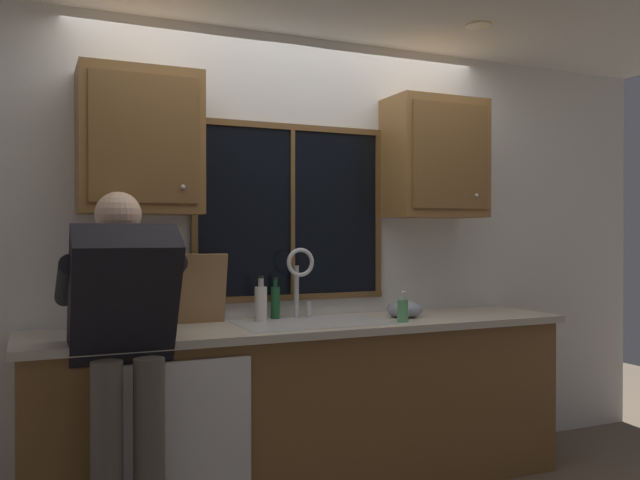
% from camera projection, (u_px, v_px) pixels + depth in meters
% --- Properties ---
extents(back_wall, '(5.30, 0.12, 2.55)m').
position_uv_depth(back_wall, '(288.00, 255.00, 3.88)').
color(back_wall, silver).
rests_on(back_wall, floor).
extents(ceiling_downlight_right, '(0.14, 0.14, 0.01)m').
position_uv_depth(ceiling_downlight_right, '(479.00, 26.00, 3.61)').
color(ceiling_downlight_right, '#FFEAB2').
extents(window_glass, '(1.10, 0.02, 0.95)m').
position_uv_depth(window_glass, '(291.00, 212.00, 3.81)').
color(window_glass, black).
extents(window_frame_top, '(1.17, 0.02, 0.04)m').
position_uv_depth(window_frame_top, '(292.00, 127.00, 3.80)').
color(window_frame_top, brown).
extents(window_frame_bottom, '(1.17, 0.02, 0.04)m').
position_uv_depth(window_frame_bottom, '(292.00, 297.00, 3.81)').
color(window_frame_bottom, brown).
extents(window_frame_left, '(0.03, 0.02, 0.95)m').
position_uv_depth(window_frame_left, '(194.00, 211.00, 3.57)').
color(window_frame_left, brown).
extents(window_frame_right, '(0.03, 0.02, 0.95)m').
position_uv_depth(window_frame_right, '(378.00, 213.00, 4.03)').
color(window_frame_right, brown).
extents(window_mullion_center, '(0.02, 0.02, 0.95)m').
position_uv_depth(window_mullion_center, '(292.00, 212.00, 3.80)').
color(window_mullion_center, brown).
extents(lower_cabinet_run, '(2.90, 0.58, 0.88)m').
position_uv_depth(lower_cabinet_run, '(311.00, 411.00, 3.56)').
color(lower_cabinet_run, brown).
rests_on(lower_cabinet_run, floor).
extents(countertop, '(2.96, 0.62, 0.04)m').
position_uv_depth(countertop, '(312.00, 327.00, 3.54)').
color(countertop, beige).
rests_on(countertop, lower_cabinet_run).
extents(dishwasher_front, '(0.60, 0.02, 0.74)m').
position_uv_depth(dishwasher_front, '(187.00, 442.00, 2.97)').
color(dishwasher_front, white).
extents(upper_cabinet_left, '(0.60, 0.36, 0.72)m').
position_uv_depth(upper_cabinet_left, '(140.00, 142.00, 3.30)').
color(upper_cabinet_left, olive).
extents(upper_cabinet_right, '(0.60, 0.36, 0.72)m').
position_uv_depth(upper_cabinet_right, '(435.00, 159.00, 4.01)').
color(upper_cabinet_right, olive).
extents(sink, '(0.80, 0.46, 0.21)m').
position_uv_depth(sink, '(311.00, 341.00, 3.55)').
color(sink, '#B7B7BC').
rests_on(sink, lower_cabinet_run).
extents(faucet, '(0.18, 0.09, 0.40)m').
position_uv_depth(faucet, '(300.00, 274.00, 3.71)').
color(faucet, silver).
rests_on(faucet, countertop).
extents(person_standing, '(0.53, 0.67, 1.59)m').
position_uv_depth(person_standing, '(124.00, 333.00, 2.83)').
color(person_standing, '#595147').
rests_on(person_standing, floor).
extents(knife_block, '(0.12, 0.18, 0.32)m').
position_uv_depth(knife_block, '(162.00, 309.00, 3.27)').
color(knife_block, brown).
rests_on(knife_block, countertop).
extents(cutting_board, '(0.30, 0.10, 0.38)m').
position_uv_depth(cutting_board, '(199.00, 289.00, 3.51)').
color(cutting_board, '#997047').
rests_on(cutting_board, countertop).
extents(mixing_bowl, '(0.21, 0.21, 0.10)m').
position_uv_depth(mixing_bowl, '(405.00, 309.00, 3.79)').
color(mixing_bowl, '#8C99A8').
rests_on(mixing_bowl, countertop).
extents(soap_dispenser, '(0.06, 0.07, 0.17)m').
position_uv_depth(soap_dispenser, '(403.00, 310.00, 3.58)').
color(soap_dispenser, '#59A566').
rests_on(soap_dispenser, countertop).
extents(bottle_green_glass, '(0.05, 0.05, 0.24)m').
position_uv_depth(bottle_green_glass, '(275.00, 302.00, 3.72)').
color(bottle_green_glass, '#1E592D').
rests_on(bottle_green_glass, countertop).
extents(bottle_tall_clear, '(0.07, 0.07, 0.25)m').
position_uv_depth(bottle_tall_clear, '(261.00, 303.00, 3.60)').
color(bottle_tall_clear, silver).
rests_on(bottle_tall_clear, countertop).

